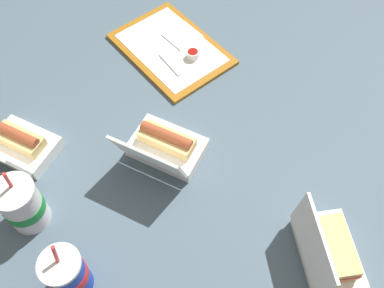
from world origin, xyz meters
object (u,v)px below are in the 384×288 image
Objects in this scene: ketchup_cup at (193,54)px; clamshell_sandwich_front at (328,252)px; soda_cup_back at (67,274)px; soda_cup_front at (23,205)px; clamshell_hotdog_back at (165,147)px; food_tray at (171,49)px; plastic_fork at (170,64)px; clamshell_hotdog_left at (19,145)px.

clamshell_sandwich_front is (-0.69, 0.20, 0.02)m from ketchup_cup.
ketchup_cup is 0.76m from soda_cup_back.
soda_cup_back is at bearing 176.66° from soda_cup_front.
ketchup_cup is at bearing -63.34° from soda_cup_back.
food_tray is at bearing -42.98° from clamshell_hotdog_back.
soda_cup_front is at bearing 111.65° from plastic_fork.
clamshell_hotdog_left is at bearing 47.21° from clamshell_hotdog_back.
clamshell_hotdog_left reaches higher than plastic_fork.
clamshell_hotdog_back is 1.16× the size of soda_cup_back.
clamshell_hotdog_left is at bearing 27.10° from clamshell_sandwich_front.
food_tray is at bearing -87.38° from clamshell_hotdog_left.
soda_cup_front is at bearing 108.05° from food_tray.
clamshell_sandwich_front is at bearing -126.31° from soda_cup_back.
clamshell_sandwich_front is at bearing -152.90° from clamshell_hotdog_left.
soda_cup_back reaches higher than clamshell_sandwich_front.
clamshell_sandwich_front is at bearing 176.91° from plastic_fork.
clamshell_hotdog_back is at bearing 144.16° from plastic_fork.
clamshell_hotdog_back is at bearing -71.51° from soda_cup_back.
clamshell_hotdog_back reaches higher than plastic_fork.
soda_cup_front is at bearing 101.00° from ketchup_cup.
soda_cup_back reaches higher than plastic_fork.
ketchup_cup is 0.19× the size of soda_cup_back.
clamshell_hotdog_back is (-0.21, 0.29, 0.01)m from ketchup_cup.
clamshell_hotdog_left is at bearing -13.38° from soda_cup_back.
clamshell_sandwich_front is 0.83m from clamshell_hotdog_left.
clamshell_hotdog_left is at bearing 92.62° from food_tray.
soda_cup_front is at bearing 77.33° from clamshell_hotdog_back.
plastic_fork is at bearing -58.83° from soda_cup_back.
food_tray is at bearing -13.21° from clamshell_sandwich_front.
ketchup_cup is 0.68m from soda_cup_front.
ketchup_cup is 0.18× the size of clamshell_hotdog_left.
clamshell_hotdog_back is at bearing 10.94° from clamshell_sandwich_front.
food_tray is 9.56× the size of ketchup_cup.
clamshell_sandwich_front is at bearing 163.52° from ketchup_cup.
plastic_fork is 0.49× the size of clamshell_hotdog_left.
plastic_fork is 0.45× the size of clamshell_hotdog_back.
soda_cup_front reaches higher than plastic_fork.
ketchup_cup is 0.58m from clamshell_hotdog_left.
clamshell_hotdog_back is at bearing -102.67° from soda_cup_front.
soda_cup_front is (-0.15, 0.59, 0.06)m from plastic_fork.
soda_cup_front is (0.08, 0.37, 0.03)m from clamshell_hotdog_back.
plastic_fork is at bearing 72.58° from ketchup_cup.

